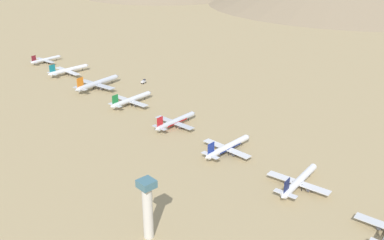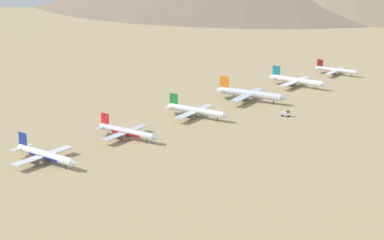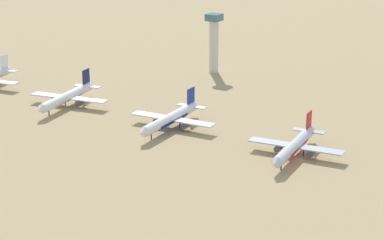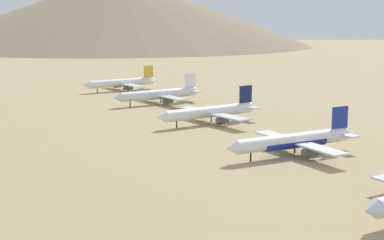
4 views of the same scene
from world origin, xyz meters
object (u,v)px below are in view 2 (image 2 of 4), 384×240
(parked_jet_6, at_px, (250,94))
(service_truck, at_px, (286,113))
(parked_jet_7, at_px, (296,81))
(parked_jet_8, at_px, (336,70))
(parked_jet_4, at_px, (127,132))
(parked_jet_3, at_px, (45,155))
(parked_jet_5, at_px, (196,111))

(parked_jet_6, distance_m, service_truck, 43.91)
(parked_jet_7, distance_m, parked_jet_8, 56.68)
(parked_jet_7, bearing_deg, parked_jet_4, -91.08)
(parked_jet_3, xyz_separation_m, parked_jet_8, (7.43, 285.45, -0.56))
(parked_jet_6, bearing_deg, service_truck, -22.16)
(parked_jet_7, bearing_deg, parked_jet_5, -90.97)
(parked_jet_7, relative_size, service_truck, 8.49)
(parked_jet_4, xyz_separation_m, parked_jet_6, (2.27, 114.90, 1.02))
(service_truck, bearing_deg, parked_jet_8, 105.95)
(service_truck, bearing_deg, parked_jet_6, 157.84)
(service_truck, bearing_deg, parked_jet_3, -106.29)
(parked_jet_8, bearing_deg, parked_jet_7, -92.02)
(parked_jet_4, height_order, service_truck, parked_jet_4)
(parked_jet_6, bearing_deg, parked_jet_4, -91.13)
(parked_jet_6, relative_size, service_truck, 9.44)
(parked_jet_4, distance_m, service_truck, 107.32)
(parked_jet_8, bearing_deg, parked_jet_6, -91.49)
(parked_jet_3, distance_m, parked_jet_7, 228.88)
(parked_jet_5, xyz_separation_m, service_truck, (41.51, 39.22, -2.47))
(parked_jet_5, bearing_deg, parked_jet_8, 88.68)
(parked_jet_4, xyz_separation_m, parked_jet_7, (3.26, 173.19, 0.47))
(parked_jet_3, xyz_separation_m, parked_jet_6, (4.44, 170.52, 0.86))
(parked_jet_6, xyz_separation_m, parked_jet_7, (0.99, 58.29, -0.56))
(parked_jet_5, xyz_separation_m, parked_jet_8, (3.93, 170.66, -0.74))
(parked_jet_4, height_order, parked_jet_5, parked_jet_5)
(parked_jet_6, height_order, parked_jet_8, parked_jet_6)
(parked_jet_4, bearing_deg, parked_jet_3, -92.24)
(parked_jet_6, xyz_separation_m, parked_jet_8, (2.99, 114.93, -1.42))
(parked_jet_3, relative_size, parked_jet_5, 0.97)
(parked_jet_6, relative_size, parked_jet_7, 1.11)
(parked_jet_5, bearing_deg, parked_jet_3, -91.74)
(parked_jet_5, height_order, service_truck, parked_jet_5)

